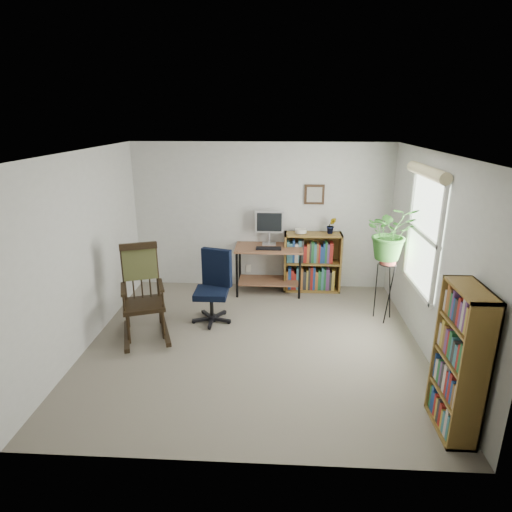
# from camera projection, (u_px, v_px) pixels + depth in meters

# --- Properties ---
(floor) EXTENTS (4.20, 4.00, 0.00)m
(floor) POSITION_uv_depth(u_px,v_px,m) (254.00, 343.00, 5.51)
(floor) COLOR gray
(floor) RESTS_ON ground
(ceiling) EXTENTS (4.20, 4.00, 0.00)m
(ceiling) POSITION_uv_depth(u_px,v_px,m) (254.00, 152.00, 4.75)
(ceiling) COLOR silver
(ceiling) RESTS_ON ground
(wall_back) EXTENTS (4.20, 0.00, 2.40)m
(wall_back) POSITION_uv_depth(u_px,v_px,m) (261.00, 217.00, 7.03)
(wall_back) COLOR beige
(wall_back) RESTS_ON ground
(wall_front) EXTENTS (4.20, 0.00, 2.40)m
(wall_front) POSITION_uv_depth(u_px,v_px,m) (238.00, 336.00, 3.24)
(wall_front) COLOR beige
(wall_front) RESTS_ON ground
(wall_left) EXTENTS (0.00, 4.00, 2.40)m
(wall_left) POSITION_uv_depth(u_px,v_px,m) (84.00, 252.00, 5.24)
(wall_left) COLOR beige
(wall_left) RESTS_ON ground
(wall_right) EXTENTS (0.00, 4.00, 2.40)m
(wall_right) POSITION_uv_depth(u_px,v_px,m) (432.00, 258.00, 5.02)
(wall_right) COLOR beige
(wall_right) RESTS_ON ground
(window) EXTENTS (0.12, 1.20, 1.50)m
(window) POSITION_uv_depth(u_px,v_px,m) (423.00, 234.00, 5.24)
(window) COLOR silver
(window) RESTS_ON wall_right
(desk) EXTENTS (1.08, 0.59, 0.78)m
(desk) POSITION_uv_depth(u_px,v_px,m) (269.00, 270.00, 6.99)
(desk) COLOR brown
(desk) RESTS_ON floor
(monitor) EXTENTS (0.46, 0.16, 0.56)m
(monitor) POSITION_uv_depth(u_px,v_px,m) (269.00, 228.00, 6.91)
(monitor) COLOR #BAB9BE
(monitor) RESTS_ON desk
(keyboard) EXTENTS (0.40, 0.15, 0.02)m
(keyboard) POSITION_uv_depth(u_px,v_px,m) (269.00, 248.00, 6.75)
(keyboard) COLOR black
(keyboard) RESTS_ON desk
(office_chair) EXTENTS (0.70, 0.70, 1.03)m
(office_chair) POSITION_uv_depth(u_px,v_px,m) (211.00, 287.00, 5.94)
(office_chair) COLOR black
(office_chair) RESTS_ON floor
(rocking_chair) EXTENTS (0.98, 1.23, 1.25)m
(rocking_chair) POSITION_uv_depth(u_px,v_px,m) (143.00, 292.00, 5.49)
(rocking_chair) COLOR black
(rocking_chair) RESTS_ON floor
(low_bookshelf) EXTENTS (0.93, 0.31, 0.98)m
(low_bookshelf) POSITION_uv_depth(u_px,v_px,m) (312.00, 262.00, 7.03)
(low_bookshelf) COLOR brown
(low_bookshelf) RESTS_ON floor
(tall_bookshelf) EXTENTS (0.27, 0.62, 1.42)m
(tall_bookshelf) POSITION_uv_depth(u_px,v_px,m) (460.00, 362.00, 3.80)
(tall_bookshelf) COLOR brown
(tall_bookshelf) RESTS_ON floor
(plant_stand) EXTENTS (0.33, 0.33, 0.99)m
(plant_stand) POSITION_uv_depth(u_px,v_px,m) (385.00, 287.00, 6.00)
(plant_stand) COLOR black
(plant_stand) RESTS_ON floor
(spider_plant) EXTENTS (1.69, 1.88, 1.46)m
(spider_plant) POSITION_uv_depth(u_px,v_px,m) (394.00, 206.00, 5.64)
(spider_plant) COLOR #2F6B25
(spider_plant) RESTS_ON plant_stand
(potted_plant_small) EXTENTS (0.13, 0.24, 0.11)m
(potted_plant_small) POSITION_uv_depth(u_px,v_px,m) (331.00, 230.00, 6.86)
(potted_plant_small) COLOR #2F6B25
(potted_plant_small) RESTS_ON low_bookshelf
(framed_picture) EXTENTS (0.32, 0.04, 0.32)m
(framed_picture) POSITION_uv_depth(u_px,v_px,m) (314.00, 195.00, 6.83)
(framed_picture) COLOR black
(framed_picture) RESTS_ON wall_back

